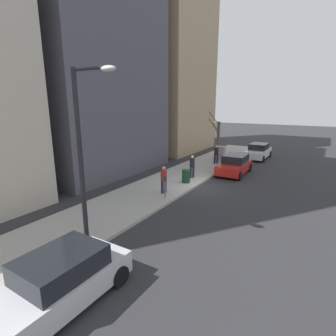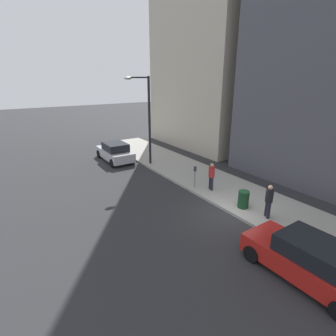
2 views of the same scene
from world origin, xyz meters
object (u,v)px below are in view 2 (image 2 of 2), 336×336
(streetlamp, at_px, (146,114))
(trash_bin, at_px, (243,199))
(parked_car_red, at_px, (308,260))
(parking_meter, at_px, (195,175))
(pedestrian_far_corner, at_px, (212,175))
(parked_car_silver, at_px, (115,152))
(pedestrian_midblock, at_px, (269,199))

(streetlamp, height_order, trash_bin, streetlamp)
(parked_car_red, bearing_deg, parking_meter, 78.51)
(parking_meter, bearing_deg, pedestrian_far_corner, -53.48)
(streetlamp, bearing_deg, trash_bin, -86.13)
(parked_car_silver, relative_size, streetlamp, 0.65)
(pedestrian_far_corner, bearing_deg, pedestrian_midblock, -162.25)
(trash_bin, xyz_separation_m, pedestrian_midblock, (0.19, -1.32, 0.49))
(pedestrian_far_corner, bearing_deg, parking_meter, 53.63)
(parked_car_silver, bearing_deg, streetlamp, -58.66)
(streetlamp, relative_size, pedestrian_far_corner, 3.92)
(parked_car_red, height_order, pedestrian_midblock, pedestrian_midblock)
(trash_bin, xyz_separation_m, pedestrian_far_corner, (0.15, 2.63, 0.49))
(trash_bin, relative_size, pedestrian_far_corner, 0.54)
(parked_car_red, relative_size, trash_bin, 4.69)
(streetlamp, xyz_separation_m, pedestrian_midblock, (0.81, -10.45, -2.93))
(pedestrian_midblock, bearing_deg, parked_car_red, 175.70)
(parking_meter, relative_size, pedestrian_midblock, 0.81)
(parking_meter, bearing_deg, parked_car_red, -100.77)
(parked_car_silver, bearing_deg, trash_bin, -79.06)
(pedestrian_far_corner, bearing_deg, parked_car_silver, 31.54)
(parked_car_red, bearing_deg, pedestrian_far_corner, 72.84)
(streetlamp, relative_size, pedestrian_midblock, 3.92)
(pedestrian_midblock, bearing_deg, parking_meter, 37.24)
(streetlamp, bearing_deg, parking_meter, -88.31)
(parking_meter, relative_size, trash_bin, 1.50)
(pedestrian_midblock, bearing_deg, parked_car_silver, 39.90)
(trash_bin, bearing_deg, pedestrian_far_corner, 86.74)
(streetlamp, bearing_deg, pedestrian_far_corner, -83.26)
(parked_car_red, height_order, streetlamp, streetlamp)
(parking_meter, distance_m, pedestrian_midblock, 4.81)
(parking_meter, distance_m, pedestrian_far_corner, 1.01)
(parked_car_silver, height_order, parking_meter, parked_car_silver)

